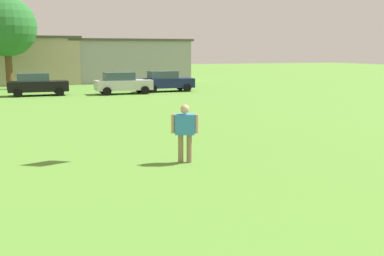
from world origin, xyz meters
TOP-DOWN VIEW (x-y plane):
  - ground_plane at (0.00, 30.00)m, footprint 160.00×160.00m
  - adult_bystander at (1.98, 14.02)m, footprint 0.78×0.53m
  - parked_car_black_1 at (-1.08, 38.05)m, footprint 4.30×2.02m
  - parked_car_silver_2 at (5.18, 37.10)m, footprint 4.30×2.02m
  - parked_car_navy_3 at (9.01, 38.07)m, footprint 4.30×2.02m
  - tree_far_right at (-2.98, 44.91)m, footprint 5.05×5.05m
  - house_left at (-0.95, 52.97)m, footprint 9.46×9.20m
  - house_right at (8.98, 52.97)m, footprint 12.99×8.92m

SIDE VIEW (x-z plane):
  - ground_plane at x=0.00m, z-range 0.00..0.00m
  - parked_car_black_1 at x=-1.08m, z-range 0.02..1.70m
  - parked_car_silver_2 at x=5.18m, z-range 0.02..1.70m
  - parked_car_navy_3 at x=9.01m, z-range 0.02..1.70m
  - adult_bystander at x=1.98m, z-range 0.16..1.93m
  - house_right at x=8.98m, z-range 0.01..4.54m
  - house_left at x=-0.95m, z-range 0.01..4.74m
  - tree_far_right at x=-2.98m, z-range 1.38..9.24m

